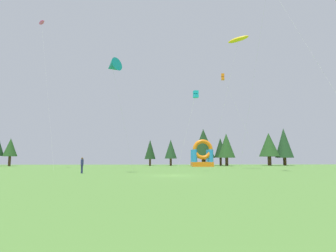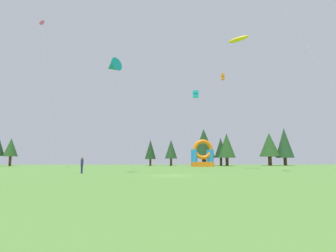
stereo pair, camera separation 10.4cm
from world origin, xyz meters
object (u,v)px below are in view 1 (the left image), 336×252
inflatable_red_slide (202,157)px  kite_orange_box (223,77)px  person_far_side (82,164)px  kite_teal_delta (113,66)px  kite_cyan_box (196,94)px  kite_pink_parafoil (42,23)px  kite_yellow_parafoil (238,39)px

inflatable_red_slide → kite_orange_box: bearing=-85.9°
kite_orange_box → person_far_side: bearing=-146.2°
kite_teal_delta → inflatable_red_slide: bearing=61.6°
kite_cyan_box → kite_teal_delta: kite_teal_delta is taller
kite_orange_box → kite_pink_parafoil: size_ratio=0.60×
kite_yellow_parafoil → kite_orange_box: size_ratio=1.39×
kite_cyan_box → kite_teal_delta: size_ratio=0.77×
inflatable_red_slide → person_far_side: bearing=-122.7°
kite_cyan_box → kite_pink_parafoil: size_ratio=0.40×
person_far_side → kite_yellow_parafoil: bearing=71.9°
kite_cyan_box → inflatable_red_slide: kite_cyan_box is taller
kite_pink_parafoil → kite_cyan_box: bearing=-27.3°
kite_yellow_parafoil → kite_pink_parafoil: bearing=171.3°
kite_cyan_box → inflatable_red_slide: 27.62m
kite_teal_delta → inflatable_red_slide: kite_teal_delta is taller
kite_yellow_parafoil → inflatable_red_slide: 26.68m
kite_cyan_box → person_far_side: kite_cyan_box is taller
person_far_side → inflatable_red_slide: 35.13m
kite_orange_box → inflatable_red_slide: kite_orange_box is taller
kite_yellow_parafoil → kite_pink_parafoil: 36.17m
kite_cyan_box → person_far_side: bearing=-165.3°
kite_cyan_box → kite_yellow_parafoil: size_ratio=0.48×
kite_pink_parafoil → inflatable_red_slide: 42.09m
kite_teal_delta → kite_orange_box: 21.63m
kite_yellow_parafoil → inflatable_red_slide: size_ratio=3.76×
kite_teal_delta → kite_orange_box: kite_orange_box is taller
kite_pink_parafoil → kite_teal_delta: bearing=-46.9°
person_far_side → kite_orange_box: bearing=77.7°
kite_yellow_parafoil → kite_orange_box: (-2.44, 1.46, -6.25)m
kite_teal_delta → inflatable_red_slide: size_ratio=2.32×
kite_orange_box → person_far_side: size_ratio=8.87×
kite_teal_delta → kite_orange_box: bearing=37.9°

